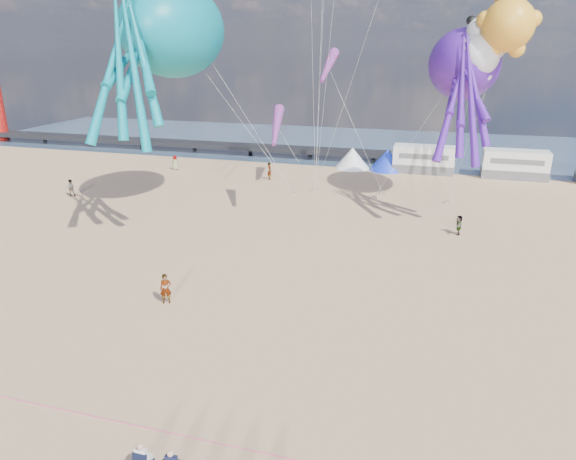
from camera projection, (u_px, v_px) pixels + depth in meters
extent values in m
plane|color=tan|center=(253.00, 364.00, 23.13)|extent=(120.00, 120.00, 0.00)
plane|color=#354B65|center=(383.00, 146.00, 72.87)|extent=(120.00, 120.00, 0.00)
cube|color=black|center=(167.00, 143.00, 69.78)|extent=(60.00, 3.00, 0.50)
cube|color=silver|center=(423.00, 159.00, 57.25)|extent=(6.60, 2.50, 3.00)
cube|color=silver|center=(515.00, 164.00, 54.81)|extent=(6.60, 2.50, 3.00)
cone|color=white|center=(352.00, 158.00, 59.41)|extent=(4.00, 4.00, 2.40)
cone|color=#1933CC|center=(387.00, 160.00, 58.38)|extent=(4.00, 4.00, 2.40)
cylinder|color=#F2338C|center=(207.00, 441.00, 18.61)|extent=(34.00, 0.03, 0.03)
imported|color=tan|center=(166.00, 289.00, 28.32)|extent=(0.75, 0.64, 1.73)
imported|color=#7F6659|center=(175.00, 163.00, 58.58)|extent=(0.66, 0.48, 1.68)
imported|color=#7F6659|center=(71.00, 188.00, 48.42)|extent=(0.95, 0.90, 1.64)
imported|color=#7F6659|center=(459.00, 225.00, 38.67)|extent=(0.39, 0.89, 1.50)
imported|color=#7F6659|center=(270.00, 171.00, 54.47)|extent=(1.34, 1.72, 1.82)
cube|color=gray|center=(294.00, 193.00, 49.31)|extent=(0.50, 0.35, 0.22)
cube|color=gray|center=(374.00, 198.00, 47.86)|extent=(0.50, 0.35, 0.22)
cube|color=gray|center=(448.00, 202.00, 46.42)|extent=(0.50, 0.35, 0.22)
cube|color=gray|center=(382.00, 193.00, 49.26)|extent=(0.50, 0.35, 0.22)
cube|color=gray|center=(315.00, 190.00, 50.26)|extent=(0.50, 0.35, 0.22)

